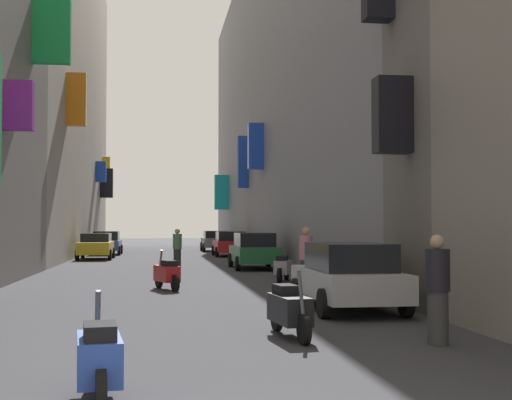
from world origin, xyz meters
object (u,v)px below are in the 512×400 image
object	(u,v)px
pedestrian_crossing	(306,259)
parked_car_yellow	(96,245)
parked_car_silver	(348,275)
scooter_green	(109,246)
parked_car_grey	(215,240)
pedestrian_near_left	(438,290)
scooter_blue	(99,359)
scooter_black	(289,309)
pedestrian_near_right	(177,249)
scooter_red	(167,274)
scooter_silver	(283,267)
parked_car_blue	(106,242)
parked_car_green	(254,250)
parked_car_red	(230,243)

from	to	relation	value
pedestrian_crossing	parked_car_yellow	bearing A→B (deg)	110.51
parked_car_silver	scooter_green	world-z (taller)	parked_car_silver
parked_car_grey	pedestrian_near_left	distance (m)	40.48
pedestrian_near_left	parked_car_grey	bearing A→B (deg)	90.27
scooter_blue	parked_car_grey	bearing A→B (deg)	83.83
parked_car_grey	scooter_black	world-z (taller)	parked_car_grey
pedestrian_near_right	scooter_red	bearing A→B (deg)	-93.27
scooter_silver	pedestrian_near_right	distance (m)	7.99
scooter_red	scooter_black	bearing A→B (deg)	-78.13
parked_car_silver	pedestrian_near_left	world-z (taller)	pedestrian_near_left
parked_car_grey	pedestrian_crossing	xyz separation A→B (m)	(0.05, -31.36, 0.13)
scooter_green	parked_car_silver	bearing A→B (deg)	-77.87
parked_car_blue	pedestrian_crossing	xyz separation A→B (m)	(7.37, -26.15, 0.13)
scooter_blue	pedestrian_near_left	xyz separation A→B (m)	(4.89, 2.96, 0.39)
parked_car_yellow	scooter_silver	world-z (taller)	parked_car_yellow
scooter_green	scooter_blue	bearing A→B (deg)	-86.33
scooter_silver	scooter_blue	bearing A→B (deg)	-106.88
scooter_blue	pedestrian_crossing	world-z (taller)	pedestrian_crossing
scooter_blue	pedestrian_crossing	xyz separation A→B (m)	(4.75, 12.08, 0.44)
parked_car_silver	scooter_blue	distance (m)	8.83
parked_car_blue	parked_car_yellow	bearing A→B (deg)	-91.18
scooter_green	scooter_blue	distance (m)	41.90
scooter_blue	pedestrian_near_right	distance (m)	22.83
scooter_red	pedestrian_near_right	xyz separation A→B (m)	(0.56, 9.88, 0.39)
parked_car_silver	scooter_blue	world-z (taller)	parked_car_silver
parked_car_grey	parked_car_green	size ratio (longest dim) A/B	0.98
parked_car_blue	scooter_silver	xyz separation A→B (m)	(7.32, -22.72, -0.31)
parked_car_green	scooter_red	xyz separation A→B (m)	(-3.81, -9.51, -0.33)
pedestrian_near_left	pedestrian_near_right	world-z (taller)	pedestrian_near_right
scooter_blue	scooter_red	size ratio (longest dim) A/B	1.00
scooter_blue	scooter_green	bearing A→B (deg)	93.67
scooter_black	scooter_silver	world-z (taller)	same
pedestrian_near_right	pedestrian_crossing	bearing A→B (deg)	-72.78
parked_car_yellow	parked_car_green	world-z (taller)	parked_car_green
parked_car_blue	scooter_blue	xyz separation A→B (m)	(2.61, -38.22, -0.31)
scooter_green	pedestrian_crossing	bearing A→B (deg)	-75.97
parked_car_blue	scooter_green	bearing A→B (deg)	91.04
parked_car_blue	scooter_black	size ratio (longest dim) A/B	2.02
parked_car_red	parked_car_green	xyz separation A→B (m)	(-0.23, -12.36, 0.02)
parked_car_blue	pedestrian_crossing	bearing A→B (deg)	-74.27
pedestrian_crossing	parked_car_grey	bearing A→B (deg)	90.10
pedestrian_crossing	pedestrian_near_right	bearing A→B (deg)	107.22
scooter_silver	scooter_black	bearing A→B (deg)	-99.64
parked_car_red	pedestrian_crossing	size ratio (longest dim) A/B	2.27
parked_car_blue	pedestrian_near_right	xyz separation A→B (m)	(4.05, -15.44, 0.09)
scooter_red	pedestrian_near_left	world-z (taller)	pedestrian_near_left
pedestrian_crossing	pedestrian_near_right	world-z (taller)	pedestrian_crossing
parked_car_red	scooter_red	xyz separation A→B (m)	(-4.04, -21.87, -0.32)
parked_car_yellow	pedestrian_crossing	size ratio (longest dim) A/B	2.40
scooter_green	scooter_silver	bearing A→B (deg)	-74.33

